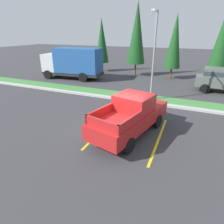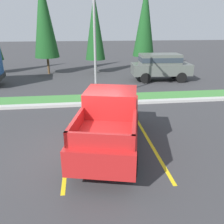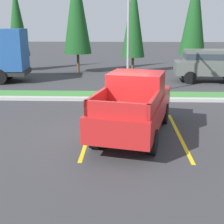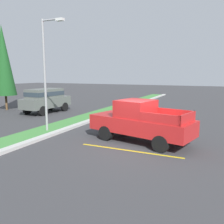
{
  "view_description": "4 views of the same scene",
  "coord_description": "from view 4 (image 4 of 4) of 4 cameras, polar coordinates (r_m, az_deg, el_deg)",
  "views": [
    {
      "loc": [
        3.36,
        -8.51,
        5.06
      ],
      "look_at": [
        -0.2,
        -0.1,
        1.17
      ],
      "focal_mm": 30.43,
      "sensor_mm": 36.0,
      "label": 1
    },
    {
      "loc": [
        -0.13,
        -7.35,
        4.22
      ],
      "look_at": [
        0.98,
        1.51,
        0.86
      ],
      "focal_mm": 37.26,
      "sensor_mm": 36.0,
      "label": 2
    },
    {
      "loc": [
        0.38,
        -10.01,
        3.65
      ],
      "look_at": [
        -0.01,
        0.13,
        0.78
      ],
      "focal_mm": 49.69,
      "sensor_mm": 36.0,
      "label": 3
    },
    {
      "loc": [
        -10.5,
        -3.49,
        3.41
      ],
      "look_at": [
        1.5,
        2.05,
        1.28
      ],
      "focal_mm": 38.49,
      "sensor_mm": 36.0,
      "label": 4
    }
  ],
  "objects": [
    {
      "name": "street_light",
      "position": [
        14.42,
        -15.26,
        10.17
      ],
      "size": [
        0.24,
        1.49,
        6.41
      ],
      "color": "gray",
      "rests_on": "ground"
    },
    {
      "name": "ground_plane",
      "position": [
        11.57,
        6.16,
        -8.05
      ],
      "size": [
        120.0,
        120.0,
        0.0
      ],
      "primitive_type": "plane",
      "color": "#38383A"
    },
    {
      "name": "cypress_tree_right_inner",
      "position": [
        24.57,
        -24.39,
        11.07
      ],
      "size": [
        2.02,
        2.02,
        7.78
      ],
      "color": "brown",
      "rests_on": "ground"
    },
    {
      "name": "pickup_truck_main",
      "position": [
        12.06,
        6.63,
        -2.25
      ],
      "size": [
        3.05,
        5.52,
        2.1
      ],
      "color": "black",
      "rests_on": "ground"
    },
    {
      "name": "parking_line_far",
      "position": [
        13.72,
        8.77,
        -5.35
      ],
      "size": [
        0.12,
        4.8,
        0.01
      ],
      "primitive_type": "cube",
      "color": "yellow",
      "rests_on": "ground"
    },
    {
      "name": "suv_distant",
      "position": [
        21.7,
        -15.49,
        3.06
      ],
      "size": [
        4.69,
        2.15,
        2.1
      ],
      "color": "black",
      "rests_on": "ground"
    },
    {
      "name": "grass_median",
      "position": [
        14.61,
        -17.2,
        -4.65
      ],
      "size": [
        56.0,
        1.8,
        0.06
      ],
      "primitive_type": "cube",
      "color": "#42843D",
      "rests_on": "ground"
    },
    {
      "name": "curb_strip",
      "position": [
        13.91,
        -13.82,
        -5.01
      ],
      "size": [
        56.0,
        0.4,
        0.15
      ],
      "primitive_type": "cube",
      "color": "#B2B2AD",
      "rests_on": "ground"
    },
    {
      "name": "parking_line_near",
      "position": [
        10.88,
        4.17,
        -9.12
      ],
      "size": [
        0.12,
        4.8,
        0.01
      ],
      "primitive_type": "cube",
      "color": "yellow",
      "rests_on": "ground"
    }
  ]
}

